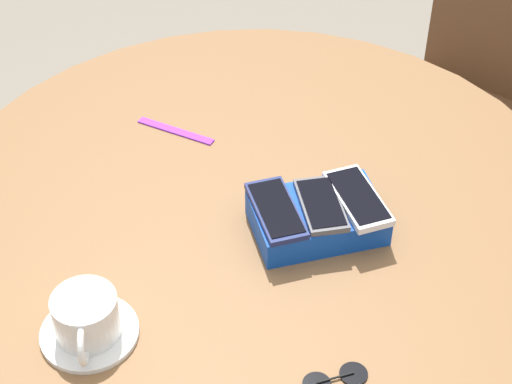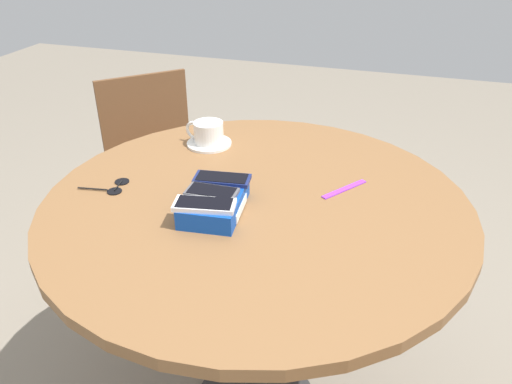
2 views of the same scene
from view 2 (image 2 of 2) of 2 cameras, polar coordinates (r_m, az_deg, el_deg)
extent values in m
cylinder|color=#2D2D2D|center=(1.51, 0.00, -13.94)|extent=(0.07, 0.07, 0.74)
cylinder|color=brown|center=(1.27, 0.00, -1.37)|extent=(1.08, 1.08, 0.03)
cube|color=#0F42AD|center=(1.21, -4.79, -1.19)|extent=(0.21, 0.15, 0.05)
cube|color=white|center=(1.20, -1.67, -1.86)|extent=(0.11, 0.01, 0.02)
cube|color=silver|center=(1.14, -5.91, -1.49)|extent=(0.09, 0.15, 0.01)
cube|color=black|center=(1.14, -5.93, -1.21)|extent=(0.08, 0.13, 0.00)
cube|color=#515156|center=(1.19, -5.07, -0.05)|extent=(0.07, 0.12, 0.01)
cube|color=black|center=(1.19, -5.09, 0.20)|extent=(0.06, 0.11, 0.00)
cube|color=navy|center=(1.25, -3.90, 1.49)|extent=(0.08, 0.15, 0.01)
cube|color=black|center=(1.24, -3.91, 1.72)|extent=(0.07, 0.13, 0.00)
cylinder|color=white|center=(1.56, -5.37, 5.55)|extent=(0.14, 0.14, 0.01)
cylinder|color=white|center=(1.55, -5.43, 6.79)|extent=(0.09, 0.09, 0.07)
cylinder|color=tan|center=(1.54, -5.48, 7.71)|extent=(0.08, 0.08, 0.00)
torus|color=white|center=(1.57, -7.05, 7.04)|extent=(0.01, 0.06, 0.06)
cube|color=purple|center=(1.33, 10.06, 0.33)|extent=(0.13, 0.10, 0.00)
cylinder|color=black|center=(1.39, -15.06, 1.15)|extent=(0.04, 0.04, 0.00)
cylinder|color=black|center=(1.35, -15.87, 0.07)|extent=(0.04, 0.04, 0.00)
cylinder|color=black|center=(1.37, -15.48, 0.73)|extent=(0.05, 0.01, 0.00)
cylinder|color=black|center=(1.37, -18.18, 0.36)|extent=(0.02, 0.08, 0.00)
cube|color=brown|center=(2.12, -10.54, 1.84)|extent=(0.57, 0.57, 0.02)
cube|color=brown|center=(2.21, -12.56, 8.34)|extent=(0.28, 0.28, 0.37)
cylinder|color=brown|center=(2.06, -13.15, -7.09)|extent=(0.04, 0.04, 0.45)
cylinder|color=brown|center=(2.14, -3.93, -4.61)|extent=(0.04, 0.04, 0.45)
cylinder|color=brown|center=(2.35, -15.51, -2.33)|extent=(0.04, 0.04, 0.45)
cylinder|color=brown|center=(2.43, -7.35, -0.33)|extent=(0.04, 0.04, 0.45)
camera|label=1|loc=(1.83, -37.98, 34.35)|focal=60.00mm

